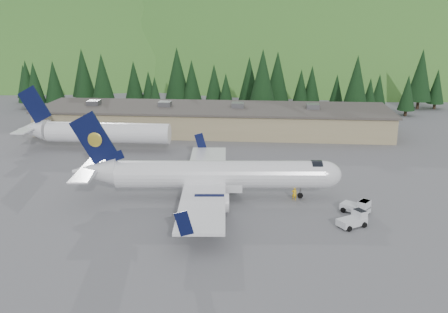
% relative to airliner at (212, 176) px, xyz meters
% --- Properties ---
extents(ground, '(600.00, 600.00, 0.00)m').
position_rel_airliner_xyz_m(ground, '(1.03, 0.09, -3.13)').
color(ground, slate).
extents(airliner, '(35.40, 33.24, 11.74)m').
position_rel_airliner_xyz_m(airliner, '(0.00, 0.00, 0.00)').
color(airliner, white).
rests_on(airliner, ground).
extents(second_airliner, '(27.50, 11.00, 10.05)m').
position_rel_airliner_xyz_m(second_airliner, '(-23.89, 22.09, 0.19)').
color(second_airliner, white).
rests_on(second_airliner, ground).
extents(baggage_tug_a, '(3.75, 3.30, 1.80)m').
position_rel_airliner_xyz_m(baggage_tug_a, '(17.25, -7.52, -2.32)').
color(baggage_tug_a, silver).
rests_on(baggage_tug_a, ground).
extents(baggage_tug_b, '(3.74, 3.33, 1.80)m').
position_rel_airliner_xyz_m(baggage_tug_b, '(18.32, -3.60, -2.32)').
color(baggage_tug_b, silver).
rests_on(baggage_tug_b, ground).
extents(terminal_building, '(71.00, 17.00, 6.10)m').
position_rel_airliner_xyz_m(terminal_building, '(-3.98, 38.09, -0.51)').
color(terminal_building, '#93865F').
rests_on(terminal_building, ground).
extents(ramp_worker, '(0.67, 0.47, 1.76)m').
position_rel_airliner_xyz_m(ramp_worker, '(10.80, 0.20, -2.25)').
color(ramp_worker, yellow).
rests_on(ramp_worker, ground).
extents(tree_line, '(112.11, 19.44, 14.37)m').
position_rel_airliner_xyz_m(tree_line, '(-6.91, 61.36, 4.31)').
color(tree_line, black).
rests_on(tree_line, ground).
extents(hills, '(614.00, 330.00, 300.00)m').
position_rel_airliner_xyz_m(hills, '(54.37, 207.47, -85.93)').
color(hills, '#27651F').
rests_on(hills, ground).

